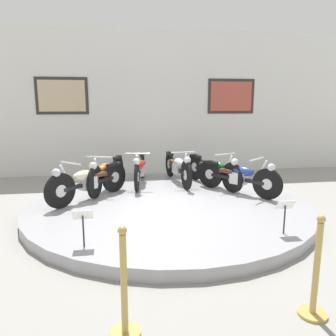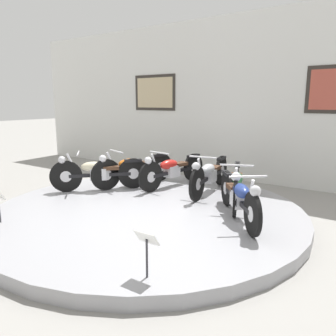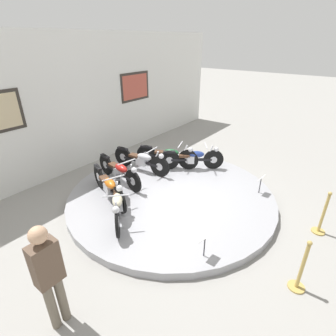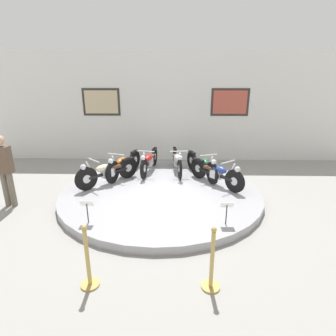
{
  "view_description": "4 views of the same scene",
  "coord_description": "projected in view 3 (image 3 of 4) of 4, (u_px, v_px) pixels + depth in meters",
  "views": [
    {
      "loc": [
        -0.92,
        -5.96,
        2.03
      ],
      "look_at": [
        0.05,
        0.41,
        0.75
      ],
      "focal_mm": 35.0,
      "sensor_mm": 36.0,
      "label": 1
    },
    {
      "loc": [
        3.33,
        -4.27,
        1.97
      ],
      "look_at": [
        0.17,
        0.38,
        0.83
      ],
      "focal_mm": 35.0,
      "sensor_mm": 36.0,
      "label": 2
    },
    {
      "loc": [
        -4.68,
        -3.52,
        3.81
      ],
      "look_at": [
        -0.17,
        -0.02,
        0.97
      ],
      "focal_mm": 28.0,
      "sensor_mm": 36.0,
      "label": 3
    },
    {
      "loc": [
        0.35,
        -6.53,
        2.92
      ],
      "look_at": [
        0.19,
        -0.05,
        0.79
      ],
      "focal_mm": 28.0,
      "sensor_mm": 36.0,
      "label": 4
    }
  ],
  "objects": [
    {
      "name": "motorcycle_green",
      "position": [
        168.0,
        155.0,
        8.09
      ],
      "size": [
        0.8,
        1.87,
        0.79
      ],
      "color": "black",
      "rests_on": "display_platform"
    },
    {
      "name": "display_platform",
      "position": [
        171.0,
        195.0,
        6.9
      ],
      "size": [
        5.29,
        5.29,
        0.18
      ],
      "primitive_type": "cylinder",
      "color": "#99999E",
      "rests_on": "ground_plane"
    },
    {
      "name": "visitor_standing",
      "position": [
        48.0,
        273.0,
        3.48
      ],
      "size": [
        0.36,
        0.23,
        1.77
      ],
      "color": "#6B6051",
      "rests_on": "ground_plane"
    },
    {
      "name": "motorcycle_blue",
      "position": [
        193.0,
        158.0,
        7.95
      ],
      "size": [
        1.27,
        1.56,
        0.78
      ],
      "color": "black",
      "rests_on": "display_platform"
    },
    {
      "name": "info_placard_front_left",
      "position": [
        205.0,
        240.0,
        4.71
      ],
      "size": [
        0.26,
        0.11,
        0.51
      ],
      "color": "#333338",
      "rests_on": "display_platform"
    },
    {
      "name": "stanchion_post_left_of_entry",
      "position": [
        300.0,
        273.0,
        4.31
      ],
      "size": [
        0.28,
        0.28,
        1.02
      ],
      "color": "tan",
      "rests_on": "ground_plane"
    },
    {
      "name": "motorcycle_red",
      "position": [
        120.0,
        171.0,
        7.16
      ],
      "size": [
        0.54,
        1.96,
        0.79
      ],
      "color": "black",
      "rests_on": "display_platform"
    },
    {
      "name": "stanchion_post_right_of_entry",
      "position": [
        322.0,
        219.0,
        5.59
      ],
      "size": [
        0.28,
        0.28,
        1.02
      ],
      "color": "tan",
      "rests_on": "ground_plane"
    },
    {
      "name": "back_wall",
      "position": [
        78.0,
        103.0,
        8.01
      ],
      "size": [
        14.0,
        0.22,
        4.04
      ],
      "color": "silver",
      "rests_on": "ground_plane"
    },
    {
      "name": "motorcycle_cream",
      "position": [
        118.0,
        202.0,
        5.79
      ],
      "size": [
        1.42,
        1.47,
        0.79
      ],
      "color": "black",
      "rests_on": "display_platform"
    },
    {
      "name": "motorcycle_orange",
      "position": [
        109.0,
        186.0,
        6.41
      ],
      "size": [
        0.75,
        1.9,
        0.8
      ],
      "color": "black",
      "rests_on": "display_platform"
    },
    {
      "name": "info_placard_front_centre",
      "position": [
        261.0,
        180.0,
        6.69
      ],
      "size": [
        0.26,
        0.11,
        0.51
      ],
      "color": "#333338",
      "rests_on": "display_platform"
    },
    {
      "name": "ground_plane",
      "position": [
        171.0,
        198.0,
        6.94
      ],
      "size": [
        60.0,
        60.0,
        0.0
      ],
      "primitive_type": "plane",
      "color": "gray"
    },
    {
      "name": "motorcycle_silver",
      "position": [
        142.0,
        160.0,
        7.79
      ],
      "size": [
        0.54,
        1.98,
        0.79
      ],
      "color": "black",
      "rests_on": "display_platform"
    }
  ]
}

